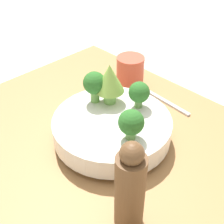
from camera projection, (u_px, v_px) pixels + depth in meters
ground_plane at (115, 159)px, 0.75m from camera, size 6.00×6.00×0.00m
table at (116, 153)px, 0.73m from camera, size 0.87×0.65×0.04m
bowl at (112, 128)px, 0.72m from camera, size 0.27×0.27×0.06m
romanesco_piece_near at (110, 79)px, 0.72m from camera, size 0.07×0.07×0.10m
broccoli_floret_front at (139, 93)px, 0.72m from camera, size 0.05×0.05×0.07m
broccoli_floret_left at (131, 123)px, 0.63m from camera, size 0.05×0.05×0.07m
broccoli_floret_right at (94, 84)px, 0.73m from camera, size 0.05×0.05×0.08m
cup at (130, 72)px, 0.90m from camera, size 0.08×0.08×0.09m
pepper_mill at (130, 188)px, 0.51m from camera, size 0.05×0.05×0.19m
fork at (164, 101)px, 0.86m from camera, size 0.17×0.02×0.01m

